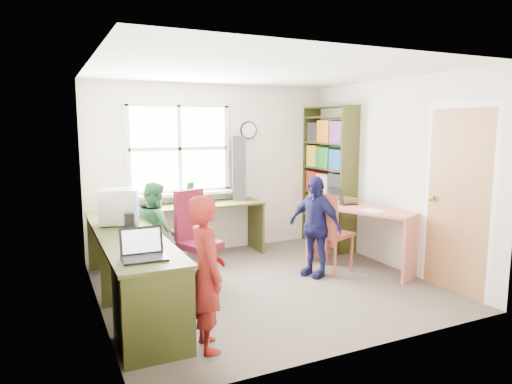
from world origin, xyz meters
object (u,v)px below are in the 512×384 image
wooden_chair (328,230)px  laptop_right (342,200)px  right_desk (363,224)px  person_red (207,273)px  person_green (156,230)px  potted_plant (188,193)px  laptop_left (143,251)px  bookshelf (329,180)px  swivel_chair (196,242)px  crt_monitor (119,206)px  l_desk (156,269)px  cd_tower (239,168)px  person_navy (315,226)px

wooden_chair → laptop_right: 0.63m
right_desk → person_red: 2.78m
person_green → potted_plant: bearing=-48.7°
laptop_left → person_green: size_ratio=0.31×
bookshelf → swivel_chair: bearing=-163.7°
right_desk → crt_monitor: bearing=146.2°
swivel_chair → wooden_chair: (1.56, -0.43, 0.09)m
l_desk → cd_tower: cd_tower is taller
right_desk → cd_tower: (-1.11, 1.45, 0.64)m
laptop_right → laptop_left: bearing=122.0°
swivel_chair → potted_plant: (0.21, 0.95, 0.45)m
right_desk → person_red: size_ratio=1.18×
cd_tower → person_red: 3.05m
right_desk → bookshelf: bookshelf is taller
swivel_chair → wooden_chair: size_ratio=1.06×
potted_plant → person_navy: person_navy is taller
crt_monitor → person_red: 1.76m
laptop_left → laptop_right: 3.15m
crt_monitor → person_red: size_ratio=0.37×
person_green → person_navy: bearing=-118.3°
swivel_chair → crt_monitor: bearing=156.5°
l_desk → bookshelf: bearing=26.4°
swivel_chair → cd_tower: size_ratio=1.15×
wooden_chair → crt_monitor: crt_monitor is taller
person_red → swivel_chair: bearing=-9.7°
l_desk → person_navy: bearing=10.0°
wooden_chair → laptop_left: bearing=179.6°
swivel_chair → laptop_right: size_ratio=3.01×
right_desk → swivel_chair: bearing=143.4°
laptop_left → person_green: (0.48, 1.69, -0.23)m
laptop_left → person_green: bearing=76.0°
wooden_chair → person_navy: bearing=161.6°
laptop_left → person_navy: person_navy is taller
wooden_chair → cd_tower: (-0.58, 1.43, 0.67)m
laptop_right → person_navy: person_navy is taller
person_green → cd_tower: bearing=-68.6°
swivel_chair → laptop_right: 2.04m
swivel_chair → potted_plant: size_ratio=3.36×
crt_monitor → laptop_left: (-0.03, -1.41, -0.14)m
wooden_chair → person_red: (-1.99, -1.22, 0.09)m
cd_tower → person_red: size_ratio=0.73×
crt_monitor → laptop_right: bearing=11.9°
bookshelf → potted_plant: (-2.10, 0.28, -0.09)m
l_desk → cd_tower: bearing=47.8°
person_red → wooden_chair: bearing=-53.6°
bookshelf → l_desk: bearing=-153.6°
bookshelf → potted_plant: size_ratio=6.61×
swivel_chair → cd_tower: bearing=24.7°
crt_monitor → person_green: person_green is taller
laptop_left → bookshelf: bearing=34.6°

